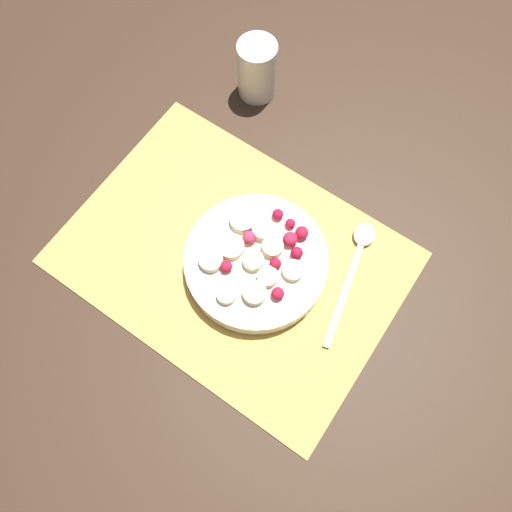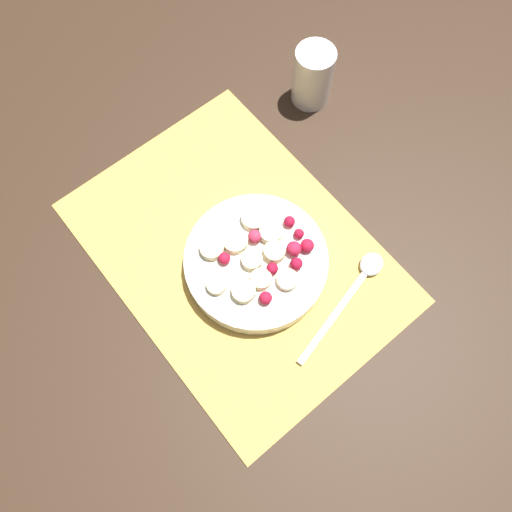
# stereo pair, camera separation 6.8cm
# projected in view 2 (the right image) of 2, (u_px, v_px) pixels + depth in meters

# --- Properties ---
(ground_plane) EXTENTS (3.00, 3.00, 0.00)m
(ground_plane) POSITION_uv_depth(u_px,v_px,m) (236.00, 252.00, 0.73)
(ground_plane) COLOR #382619
(placemat) EXTENTS (0.48, 0.34, 0.01)m
(placemat) POSITION_uv_depth(u_px,v_px,m) (236.00, 252.00, 0.73)
(placemat) COLOR #E0B251
(placemat) RESTS_ON ground_plane
(fruit_bowl) EXTENTS (0.20, 0.20, 0.05)m
(fruit_bowl) POSITION_uv_depth(u_px,v_px,m) (256.00, 261.00, 0.70)
(fruit_bowl) COLOR white
(fruit_bowl) RESTS_ON placemat
(spoon) EXTENTS (0.07, 0.20, 0.01)m
(spoon) POSITION_uv_depth(u_px,v_px,m) (358.00, 283.00, 0.71)
(spoon) COLOR #B2B2B7
(spoon) RESTS_ON placemat
(drinking_glass) EXTENTS (0.06, 0.06, 0.10)m
(drinking_glass) POSITION_uv_depth(u_px,v_px,m) (313.00, 76.00, 0.79)
(drinking_glass) COLOR white
(drinking_glass) RESTS_ON ground_plane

